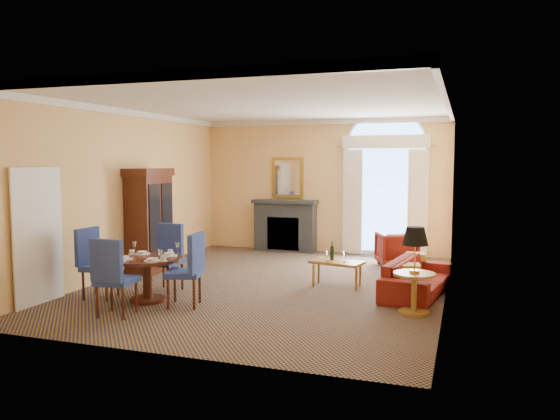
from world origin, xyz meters
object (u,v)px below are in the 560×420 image
(armoire, at_px, (149,222))
(armchair, at_px, (397,249))
(dining_table, at_px, (147,268))
(sofa, at_px, (417,277))
(side_table, at_px, (415,259))
(coffee_table, at_px, (337,263))

(armoire, relative_size, armchair, 2.59)
(dining_table, height_order, armchair, dining_table)
(sofa, height_order, armchair, armchair)
(armchair, bearing_deg, armoire, 1.89)
(side_table, bearing_deg, armchair, 100.71)
(armchair, height_order, side_table, side_table)
(armoire, xyz_separation_m, armchair, (4.65, 2.10, -0.63))
(dining_table, height_order, coffee_table, dining_table)
(armoire, relative_size, sofa, 1.03)
(dining_table, bearing_deg, side_table, 9.03)
(sofa, distance_m, side_table, 1.27)
(dining_table, xyz_separation_m, armchair, (3.37, 4.19, -0.16))
(coffee_table, bearing_deg, armoire, -169.62)
(coffee_table, bearing_deg, sofa, 5.37)
(armchair, xyz_separation_m, side_table, (0.67, -3.55, 0.44))
(dining_table, distance_m, side_table, 4.11)
(dining_table, distance_m, sofa, 4.39)
(dining_table, relative_size, coffee_table, 1.13)
(coffee_table, relative_size, side_table, 0.79)
(sofa, distance_m, coffee_table, 1.42)
(coffee_table, bearing_deg, armchair, 82.74)
(armoire, bearing_deg, coffee_table, -1.75)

